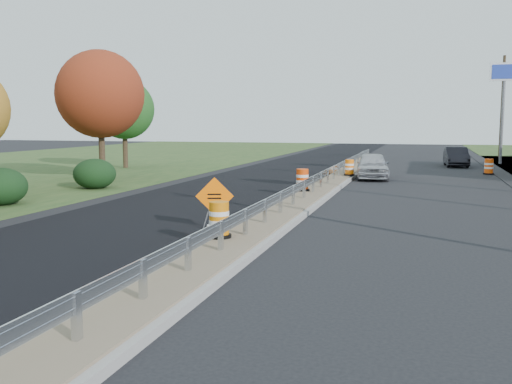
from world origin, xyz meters
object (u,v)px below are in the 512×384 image
(barrel_median_far, at_px, (349,168))
(car_silver, at_px, (373,166))
(barrel_shoulder_far, at_px, (459,159))
(car_dark_mid, at_px, (456,157))
(caution_sign, at_px, (215,216))
(barrel_median_near, at_px, (219,220))
(barrel_median_mid, at_px, (302,180))
(barrel_shoulder_mid, at_px, (489,167))

(barrel_median_far, distance_m, car_silver, 1.48)
(barrel_shoulder_far, height_order, car_dark_mid, car_dark_mid)
(caution_sign, bearing_deg, barrel_median_far, 65.59)
(car_dark_mid, bearing_deg, barrel_median_near, -106.94)
(barrel_median_far, height_order, car_silver, car_silver)
(car_dark_mid, bearing_deg, barrel_median_mid, -113.84)
(barrel_median_mid, distance_m, barrel_shoulder_far, 22.53)
(barrel_shoulder_mid, xyz_separation_m, car_dark_mid, (-1.66, 6.36, 0.25))
(barrel_median_near, height_order, barrel_median_mid, barrel_median_mid)
(caution_sign, bearing_deg, barrel_median_near, -84.11)
(caution_sign, height_order, barrel_median_mid, caution_sign)
(barrel_shoulder_far, bearing_deg, car_silver, -113.93)
(caution_sign, height_order, car_silver, caution_sign)
(car_silver, xyz_separation_m, car_dark_mid, (5.20, 11.25, -0.05))
(barrel_median_near, bearing_deg, barrel_shoulder_far, 76.31)
(barrel_shoulder_far, relative_size, car_dark_mid, 0.22)
(barrel_median_mid, height_order, barrel_shoulder_mid, barrel_median_mid)
(barrel_median_near, relative_size, car_silver, 0.21)
(caution_sign, distance_m, barrel_median_far, 16.92)
(caution_sign, distance_m, barrel_median_near, 2.39)
(barrel_median_near, relative_size, barrel_shoulder_mid, 0.98)
(car_silver, distance_m, car_dark_mid, 12.39)
(barrel_shoulder_mid, bearing_deg, barrel_median_mid, -123.82)
(caution_sign, distance_m, car_dark_mid, 30.05)
(barrel_median_near, xyz_separation_m, barrel_median_mid, (0.00, 10.90, 0.01))
(barrel_median_mid, distance_m, barrel_median_far, 8.14)
(barrel_shoulder_mid, height_order, car_silver, car_silver)
(car_silver, bearing_deg, car_dark_mid, 59.16)
(barrel_median_far, height_order, barrel_shoulder_far, barrel_median_far)
(caution_sign, relative_size, barrel_shoulder_far, 1.69)
(barrel_median_near, distance_m, barrel_shoulder_far, 32.98)
(car_silver, bearing_deg, caution_sign, -106.63)
(caution_sign, height_order, barrel_shoulder_far, caution_sign)
(barrel_shoulder_mid, bearing_deg, barrel_median_far, -145.02)
(barrel_median_near, xyz_separation_m, barrel_shoulder_far, (7.80, 32.04, -0.23))
(barrel_shoulder_mid, distance_m, car_dark_mid, 6.58)
(caution_sign, xyz_separation_m, barrel_median_far, (2.04, 16.80, 0.26))
(barrel_median_far, xyz_separation_m, barrel_shoulder_mid, (8.11, 5.67, -0.20))
(caution_sign, relative_size, barrel_shoulder_mid, 1.65)
(barrel_shoulder_mid, bearing_deg, barrel_shoulder_far, 100.76)
(barrel_median_mid, bearing_deg, barrel_median_near, -90.00)
(barrel_median_mid, relative_size, car_silver, 0.22)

